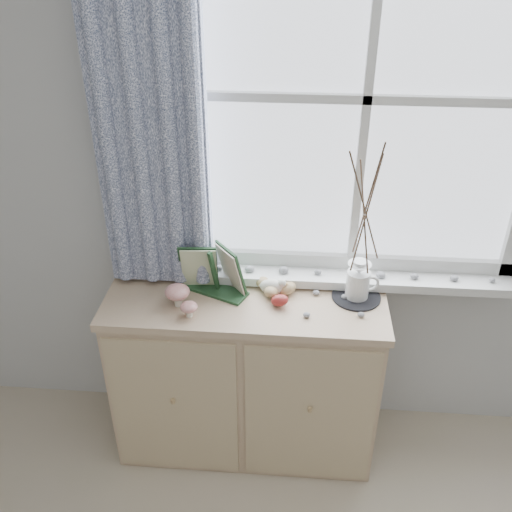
# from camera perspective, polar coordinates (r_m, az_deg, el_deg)

# --- Properties ---
(sideboard) EXTENTS (1.20, 0.45, 0.85)m
(sideboard) POSITION_cam_1_polar(r_m,az_deg,el_deg) (2.69, -1.00, -11.79)
(sideboard) COLOR tan
(sideboard) RESTS_ON ground
(botanical_book) EXTENTS (0.35, 0.25, 0.23)m
(botanical_book) POSITION_cam_1_polar(r_m,az_deg,el_deg) (2.39, -4.28, -1.70)
(botanical_book) COLOR #1F4124
(botanical_book) RESTS_ON sideboard
(toadstool_cluster) EXTENTS (0.15, 0.16, 0.10)m
(toadstool_cluster) POSITION_cam_1_polar(r_m,az_deg,el_deg) (2.36, -7.59, -4.01)
(toadstool_cluster) COLOR silver
(toadstool_cluster) RESTS_ON sideboard
(wooden_eggs) EXTENTS (0.17, 0.18, 0.07)m
(wooden_eggs) POSITION_cam_1_polar(r_m,az_deg,el_deg) (2.43, 1.93, -3.46)
(wooden_eggs) COLOR tan
(wooden_eggs) RESTS_ON sideboard
(songbird_figurine) EXTENTS (0.15, 0.08, 0.07)m
(songbird_figurine) POSITION_cam_1_polar(r_m,az_deg,el_deg) (2.44, 1.60, -3.01)
(songbird_figurine) COLOR silver
(songbird_figurine) RESTS_ON sideboard
(crocheted_doily) EXTENTS (0.21, 0.21, 0.01)m
(crocheted_doily) POSITION_cam_1_polar(r_m,az_deg,el_deg) (2.47, 9.99, -4.03)
(crocheted_doily) COLOR black
(crocheted_doily) RESTS_ON sideboard
(twig_pitcher) EXTENTS (0.31, 0.31, 0.74)m
(twig_pitcher) POSITION_cam_1_polar(r_m,az_deg,el_deg) (2.25, 10.96, 4.76)
(twig_pitcher) COLOR silver
(twig_pitcher) RESTS_ON crocheted_doily
(sideboard_pebbles) EXTENTS (0.33, 0.23, 0.02)m
(sideboard_pebbles) POSITION_cam_1_polar(r_m,az_deg,el_deg) (2.41, 6.72, -4.47)
(sideboard_pebbles) COLOR #9C9C9F
(sideboard_pebbles) RESTS_ON sideboard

